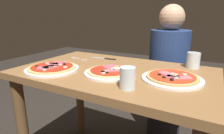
{
  "coord_description": "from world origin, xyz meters",
  "views": [
    {
      "loc": [
        0.51,
        -0.96,
        1.1
      ],
      "look_at": [
        0.01,
        -0.04,
        0.81
      ],
      "focal_mm": 30.34,
      "sensor_mm": 36.0,
      "label": 1
    }
  ],
  "objects_px": {
    "pizza_across_right": "(172,78)",
    "diner_person": "(167,79)",
    "dining_table": "(114,91)",
    "pizza_across_left": "(52,68)",
    "water_glass_near": "(193,61)",
    "water_glass_far": "(128,79)",
    "knife": "(105,59)",
    "fork": "(77,58)",
    "pizza_foreground": "(109,72)"
  },
  "relations": [
    {
      "from": "dining_table",
      "to": "diner_person",
      "type": "bearing_deg",
      "value": 73.07
    },
    {
      "from": "pizza_across_right",
      "to": "diner_person",
      "type": "height_order",
      "value": "diner_person"
    },
    {
      "from": "water_glass_near",
      "to": "pizza_across_left",
      "type": "bearing_deg",
      "value": -148.26
    },
    {
      "from": "dining_table",
      "to": "diner_person",
      "type": "distance_m",
      "value": 0.65
    },
    {
      "from": "dining_table",
      "to": "fork",
      "type": "height_order",
      "value": "fork"
    },
    {
      "from": "pizza_foreground",
      "to": "water_glass_near",
      "type": "relative_size",
      "value": 2.88
    },
    {
      "from": "fork",
      "to": "pizza_across_right",
      "type": "bearing_deg",
      "value": -11.59
    },
    {
      "from": "water_glass_far",
      "to": "knife",
      "type": "height_order",
      "value": "water_glass_far"
    },
    {
      "from": "pizza_foreground",
      "to": "knife",
      "type": "xyz_separation_m",
      "value": [
        -0.21,
        0.31,
        -0.01
      ]
    },
    {
      "from": "pizza_across_left",
      "to": "dining_table",
      "type": "bearing_deg",
      "value": 28.76
    },
    {
      "from": "pizza_across_right",
      "to": "water_glass_near",
      "type": "bearing_deg",
      "value": 77.6
    },
    {
      "from": "diner_person",
      "to": "water_glass_far",
      "type": "bearing_deg",
      "value": 90.22
    },
    {
      "from": "water_glass_far",
      "to": "knife",
      "type": "relative_size",
      "value": 0.51
    },
    {
      "from": "water_glass_far",
      "to": "diner_person",
      "type": "distance_m",
      "value": 0.89
    },
    {
      "from": "pizza_foreground",
      "to": "knife",
      "type": "distance_m",
      "value": 0.37
    },
    {
      "from": "pizza_across_right",
      "to": "knife",
      "type": "relative_size",
      "value": 1.56
    },
    {
      "from": "knife",
      "to": "diner_person",
      "type": "distance_m",
      "value": 0.59
    },
    {
      "from": "pizza_foreground",
      "to": "diner_person",
      "type": "distance_m",
      "value": 0.76
    },
    {
      "from": "pizza_across_right",
      "to": "water_glass_far",
      "type": "height_order",
      "value": "water_glass_far"
    },
    {
      "from": "dining_table",
      "to": "water_glass_far",
      "type": "xyz_separation_m",
      "value": [
        0.19,
        -0.23,
        0.18
      ]
    },
    {
      "from": "pizza_across_left",
      "to": "diner_person",
      "type": "bearing_deg",
      "value": 57.13
    },
    {
      "from": "pizza_across_left",
      "to": "diner_person",
      "type": "relative_size",
      "value": 0.27
    },
    {
      "from": "pizza_across_right",
      "to": "fork",
      "type": "distance_m",
      "value": 0.74
    },
    {
      "from": "pizza_foreground",
      "to": "water_glass_near",
      "type": "xyz_separation_m",
      "value": [
        0.39,
        0.36,
        0.03
      ]
    },
    {
      "from": "pizza_across_left",
      "to": "water_glass_far",
      "type": "distance_m",
      "value": 0.52
    },
    {
      "from": "pizza_across_right",
      "to": "diner_person",
      "type": "bearing_deg",
      "value": 103.84
    },
    {
      "from": "pizza_across_left",
      "to": "water_glass_near",
      "type": "height_order",
      "value": "water_glass_near"
    },
    {
      "from": "fork",
      "to": "diner_person",
      "type": "relative_size",
      "value": 0.13
    },
    {
      "from": "pizza_foreground",
      "to": "diner_person",
      "type": "relative_size",
      "value": 0.24
    },
    {
      "from": "pizza_foreground",
      "to": "pizza_across_right",
      "type": "bearing_deg",
      "value": 11.05
    },
    {
      "from": "fork",
      "to": "pizza_across_left",
      "type": "bearing_deg",
      "value": -79.36
    },
    {
      "from": "pizza_across_left",
      "to": "fork",
      "type": "bearing_deg",
      "value": 100.64
    },
    {
      "from": "dining_table",
      "to": "fork",
      "type": "bearing_deg",
      "value": 161.13
    },
    {
      "from": "pizza_across_left",
      "to": "water_glass_near",
      "type": "bearing_deg",
      "value": 31.74
    },
    {
      "from": "dining_table",
      "to": "water_glass_near",
      "type": "height_order",
      "value": "water_glass_near"
    },
    {
      "from": "pizza_across_left",
      "to": "pizza_across_right",
      "type": "distance_m",
      "value": 0.69
    },
    {
      "from": "water_glass_far",
      "to": "diner_person",
      "type": "bearing_deg",
      "value": 90.22
    },
    {
      "from": "dining_table",
      "to": "knife",
      "type": "xyz_separation_m",
      "value": [
        -0.2,
        0.23,
        0.14
      ]
    },
    {
      "from": "water_glass_far",
      "to": "fork",
      "type": "bearing_deg",
      "value": 147.78
    },
    {
      "from": "dining_table",
      "to": "diner_person",
      "type": "xyz_separation_m",
      "value": [
        0.19,
        0.62,
        -0.08
      ]
    },
    {
      "from": "pizza_across_right",
      "to": "knife",
      "type": "height_order",
      "value": "pizza_across_right"
    },
    {
      "from": "water_glass_near",
      "to": "water_glass_far",
      "type": "bearing_deg",
      "value": -113.23
    },
    {
      "from": "pizza_across_left",
      "to": "water_glass_near",
      "type": "distance_m",
      "value": 0.86
    },
    {
      "from": "fork",
      "to": "diner_person",
      "type": "distance_m",
      "value": 0.78
    },
    {
      "from": "fork",
      "to": "diner_person",
      "type": "height_order",
      "value": "diner_person"
    },
    {
      "from": "pizza_across_right",
      "to": "fork",
      "type": "xyz_separation_m",
      "value": [
        -0.73,
        0.15,
        -0.01
      ]
    },
    {
      "from": "dining_table",
      "to": "pizza_foreground",
      "type": "distance_m",
      "value": 0.17
    },
    {
      "from": "diner_person",
      "to": "water_glass_near",
      "type": "bearing_deg",
      "value": 122.9
    },
    {
      "from": "dining_table",
      "to": "knife",
      "type": "bearing_deg",
      "value": 130.96
    },
    {
      "from": "pizza_across_right",
      "to": "diner_person",
      "type": "distance_m",
      "value": 0.69
    }
  ]
}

